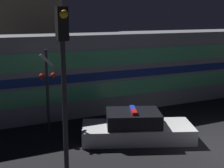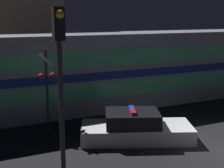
% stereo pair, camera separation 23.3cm
% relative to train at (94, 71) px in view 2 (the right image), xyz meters
% --- Properties ---
extents(train, '(22.82, 2.96, 4.10)m').
position_rel_train_xyz_m(train, '(0.00, 0.00, 0.00)').
color(train, '#999EA5').
rests_on(train, ground_plane).
extents(police_car, '(4.87, 3.34, 1.32)m').
position_rel_train_xyz_m(police_car, '(-0.08, -5.01, -1.57)').
color(police_car, silver).
rests_on(police_car, ground_plane).
extents(crossing_signal_far, '(0.72, 0.30, 3.64)m').
position_rel_train_xyz_m(crossing_signal_far, '(-3.15, -2.71, 0.03)').
color(crossing_signal_far, '#2D2D33').
rests_on(crossing_signal_far, ground_plane).
extents(traffic_light_corner, '(0.30, 0.46, 5.25)m').
position_rel_train_xyz_m(traffic_light_corner, '(-3.77, -7.41, 1.50)').
color(traffic_light_corner, '#2D2D33').
rests_on(traffic_light_corner, ground_plane).
extents(building_left, '(7.01, 6.72, 10.58)m').
position_rel_train_xyz_m(building_left, '(-3.30, 9.58, 3.24)').
color(building_left, '#726656').
rests_on(building_left, ground_plane).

